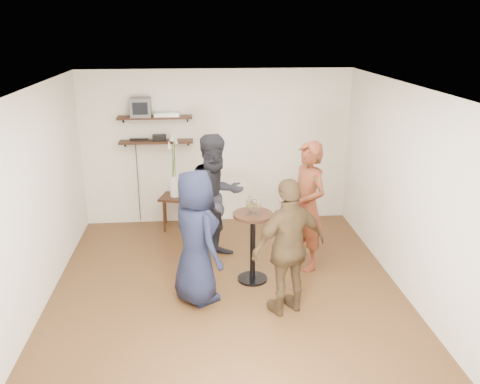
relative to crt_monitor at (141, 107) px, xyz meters
name	(u,v)px	position (x,y,z in m)	size (l,w,h in m)	color
room	(226,195)	(1.21, -2.38, -0.72)	(4.58, 5.08, 2.68)	#492917
shelf_upper	(155,117)	(0.21, 0.00, -0.17)	(1.20, 0.25, 0.04)	black
shelf_lower	(156,142)	(0.21, 0.00, -0.57)	(1.20, 0.25, 0.04)	black
crt_monitor	(141,107)	(0.00, 0.00, 0.00)	(0.32, 0.30, 0.30)	#59595B
dvd_deck	(167,114)	(0.41, 0.00, -0.12)	(0.40, 0.24, 0.06)	silver
radio	(159,137)	(0.27, 0.00, -0.50)	(0.22, 0.10, 0.10)	black
power_strip	(139,139)	(-0.07, 0.05, -0.54)	(0.30, 0.05, 0.03)	black
side_table	(175,201)	(0.49, -0.17, -1.55)	(0.57, 0.57, 0.56)	black
vase_lilies	(174,176)	(0.49, -0.18, -1.12)	(0.20, 0.21, 1.09)	white
drinks_table	(253,238)	(1.57, -2.13, -1.40)	(0.52, 0.52, 0.96)	black
wine_glass_fl	(249,204)	(1.51, -2.16, -0.92)	(0.07, 0.07, 0.20)	silver
wine_glass_fr	(258,205)	(1.64, -2.17, -0.93)	(0.07, 0.07, 0.20)	silver
wine_glass_bl	(250,201)	(1.54, -2.06, -0.92)	(0.07, 0.07, 0.20)	silver
wine_glass_br	(255,204)	(1.60, -2.11, -0.94)	(0.06, 0.06, 0.18)	silver
person_plaid	(307,206)	(2.36, -1.79, -1.11)	(0.66, 0.43, 1.81)	red
person_dark	(216,198)	(1.13, -1.40, -1.09)	(0.90, 0.70, 1.85)	black
person_navy	(196,237)	(0.83, -2.57, -1.18)	(0.82, 0.53, 1.68)	black
person_brown	(289,247)	(1.90, -2.93, -1.19)	(0.97, 0.40, 1.66)	#47341E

